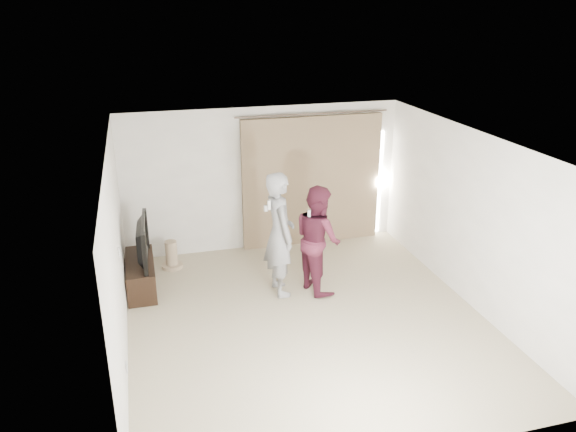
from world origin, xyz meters
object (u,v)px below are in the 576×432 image
object	(u,v)px
tv_console	(141,275)
person_man	(279,234)
tv	(137,241)
person_woman	(318,239)

from	to	relation	value
tv_console	person_man	size ratio (longest dim) A/B	0.64
tv	person_woman	distance (m)	2.80
tv_console	tv	size ratio (longest dim) A/B	1.08
tv_console	person_woman	size ratio (longest dim) A/B	0.73
tv_console	person_woman	xyz separation A→B (m)	(2.70, -0.72, 0.62)
person_man	person_woman	distance (m)	0.61
tv	person_woman	world-z (taller)	person_woman
tv_console	person_woman	bearing A→B (deg)	-14.99
tv	person_woman	bearing A→B (deg)	-101.96
person_man	tv_console	bearing A→B (deg)	162.21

